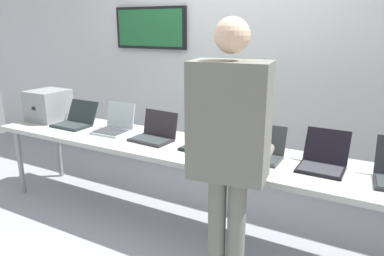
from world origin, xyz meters
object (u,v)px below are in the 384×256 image
at_px(equipment_box, 49,105).
at_px(person, 229,141).
at_px(laptop_station_1, 115,126).
at_px(laptop_station_3, 205,142).
at_px(laptop_station_5, 323,160).
at_px(workbench, 180,150).
at_px(laptop_station_4, 258,150).
at_px(laptop_station_0, 75,120).
at_px(laptop_station_2, 154,134).

bearing_deg(equipment_box, person, -16.51).
xyz_separation_m(laptop_station_1, laptop_station_3, (0.95, -0.01, -0.01)).
xyz_separation_m(laptop_station_5, person, (-0.42, -0.68, 0.27)).
distance_m(workbench, laptop_station_4, 0.67).
relative_size(laptop_station_0, laptop_station_2, 0.98).
relative_size(equipment_box, laptop_station_3, 1.05).
height_order(laptop_station_3, laptop_station_5, laptop_station_5).
bearing_deg(person, laptop_station_0, 161.16).
relative_size(laptop_station_2, laptop_station_3, 1.05).
relative_size(laptop_station_0, laptop_station_4, 1.00).
bearing_deg(workbench, laptop_station_0, 178.22).
height_order(laptop_station_4, laptop_station_5, laptop_station_5).
distance_m(equipment_box, laptop_station_4, 2.30).
relative_size(workbench, laptop_station_5, 10.47).
bearing_deg(laptop_station_5, laptop_station_2, -178.65).
bearing_deg(equipment_box, laptop_station_0, -4.92).
bearing_deg(person, laptop_station_5, 58.23).
bearing_deg(laptop_station_2, workbench, -5.77).
distance_m(workbench, equipment_box, 1.65).
height_order(equipment_box, laptop_station_0, equipment_box).
xyz_separation_m(equipment_box, laptop_station_4, (2.30, -0.03, -0.10)).
xyz_separation_m(workbench, person, (0.71, -0.62, 0.37)).
bearing_deg(workbench, laptop_station_5, 3.05).
height_order(laptop_station_0, laptop_station_2, laptop_station_2).
height_order(laptop_station_1, laptop_station_2, laptop_station_1).
bearing_deg(person, laptop_station_4, 93.77).
height_order(equipment_box, laptop_station_2, equipment_box).
bearing_deg(laptop_station_0, person, -18.84).
relative_size(laptop_station_0, laptop_station_1, 1.17).
height_order(laptop_station_1, person, person).
bearing_deg(equipment_box, laptop_station_3, -0.95).
height_order(workbench, laptop_station_1, laptop_station_1).
height_order(equipment_box, laptop_station_1, equipment_box).
height_order(workbench, laptop_station_2, laptop_station_2).
relative_size(laptop_station_0, laptop_station_3, 1.02).
distance_m(laptop_station_0, laptop_station_5, 2.36).
height_order(workbench, equipment_box, equipment_box).
bearing_deg(equipment_box, laptop_station_1, -1.21).
bearing_deg(laptop_station_2, laptop_station_3, 1.86).
xyz_separation_m(workbench, laptop_station_5, (1.13, 0.06, 0.10)).
distance_m(laptop_station_5, person, 0.84).
distance_m(equipment_box, laptop_station_0, 0.43).
xyz_separation_m(workbench, laptop_station_1, (-0.74, 0.05, 0.10)).
distance_m(laptop_station_2, laptop_station_4, 0.93).
relative_size(laptop_station_3, person, 0.20).
height_order(workbench, person, person).
height_order(laptop_station_1, laptop_station_4, laptop_station_1).
height_order(laptop_station_1, laptop_station_3, laptop_station_1).
xyz_separation_m(laptop_station_0, laptop_station_2, (0.96, -0.01, 0.00)).
bearing_deg(laptop_station_5, laptop_station_1, -179.83).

